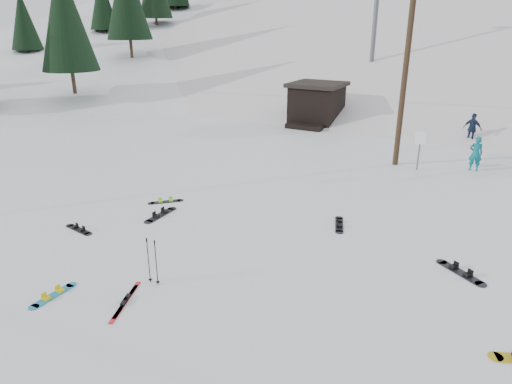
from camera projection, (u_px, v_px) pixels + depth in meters
The scene contains 19 objects.
ground at pixel (186, 293), 11.69m from camera, with size 200.00×200.00×0.00m, color white.
ski_slope at pixel (443, 170), 60.87m from camera, with size 60.00×75.00×45.00m, color silver.
ridge_left at pixel (193, 141), 71.24m from camera, with size 34.00×85.00×38.00m, color white.
treeline_left at pixel (165, 75), 59.93m from camera, with size 20.00×64.00×10.00m, color black, non-canonical shape.
treeline_crest at pixel (479, 60), 82.01m from camera, with size 50.00×6.00×10.00m, color black, non-canonical shape.
utility_pole at pixel (406, 65), 20.59m from camera, with size 2.00×0.26×9.00m.
trail_sign at pixel (420, 144), 20.93m from camera, with size 0.50×0.09×1.85m.
lift_hut at pixel (316, 104), 30.62m from camera, with size 3.40×4.10×2.75m.
lift_tower_near at pixel (377, 3), 35.30m from camera, with size 2.20×0.36×8.00m.
hero_snowboard at pixel (53, 295), 11.55m from camera, with size 0.28×1.40×0.10m.
hero_skis at pixel (126, 301), 11.31m from camera, with size 0.78×1.72×0.09m.
ski_poles at pixel (152, 261), 11.91m from camera, with size 0.36×0.09×1.29m.
board_scatter_a at pixel (79, 229), 15.21m from camera, with size 1.32×0.41×0.09m.
board_scatter_b at pixel (161, 215), 16.35m from camera, with size 0.35×1.65×0.12m.
board_scatter_c at pixel (166, 201), 17.57m from camera, with size 1.04×1.05×0.10m.
board_scatter_d at pixel (460, 272), 12.60m from camera, with size 1.40×1.07×0.11m.
board_scatter_f at pixel (339, 224), 15.57m from camera, with size 0.67×1.37×0.10m.
skier_teal at pixel (476, 154), 21.05m from camera, with size 0.59×0.39×1.62m, color #0B626F.
skier_navy at pixel (472, 129), 25.70m from camera, with size 1.02×0.42×1.73m, color #18243D.
Camera 1 is at (6.46, -7.90, 6.52)m, focal length 32.00 mm.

